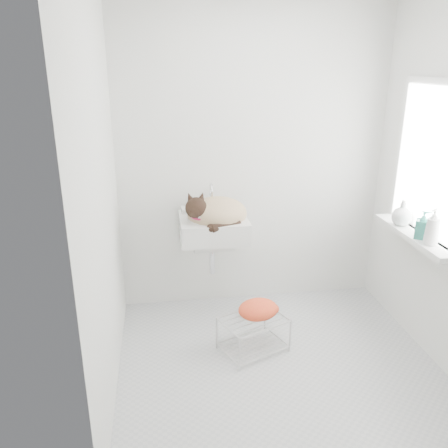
{
  "coord_description": "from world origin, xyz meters",
  "views": [
    {
      "loc": [
        -0.76,
        -2.59,
        1.99
      ],
      "look_at": [
        -0.31,
        0.5,
        0.88
      ],
      "focal_mm": 36.53,
      "sensor_mm": 36.0,
      "label": 1
    }
  ],
  "objects": [
    {
      "name": "left_wall",
      "position": [
        -1.1,
        0.0,
        1.25
      ],
      "size": [
        0.02,
        2.0,
        2.5
      ],
      "primitive_type": "cube",
      "color": "white",
      "rests_on": "ground"
    },
    {
      "name": "bottle_c",
      "position": [
        1.0,
        0.37,
        0.85
      ],
      "size": [
        0.19,
        0.19,
        0.19
      ],
      "primitive_type": "imported",
      "rotation": [
        0.0,
        0.0,
        2.8
      ],
      "color": "silver",
      "rests_on": "windowsill"
    },
    {
      "name": "sink",
      "position": [
        -0.36,
        0.74,
        0.85
      ],
      "size": [
        0.52,
        0.45,
        0.21
      ],
      "primitive_type": "cube",
      "color": "silver",
      "rests_on": "back_wall"
    },
    {
      "name": "window_glass",
      "position": [
        1.09,
        0.2,
        1.35
      ],
      "size": [
        0.01,
        0.8,
        1.0
      ],
      "primitive_type": "cube",
      "color": "white",
      "rests_on": "right_wall"
    },
    {
      "name": "bottle_a",
      "position": [
        1.0,
        -0.01,
        0.85
      ],
      "size": [
        0.11,
        0.11,
        0.21
      ],
      "primitive_type": "imported",
      "rotation": [
        0.0,
        0.0,
        5.31
      ],
      "color": "white",
      "rests_on": "windowsill"
    },
    {
      "name": "cat",
      "position": [
        -0.35,
        0.72,
        0.89
      ],
      "size": [
        0.49,
        0.41,
        0.3
      ],
      "rotation": [
        0.0,
        0.0,
        0.06
      ],
      "color": "tan",
      "rests_on": "sink"
    },
    {
      "name": "back_wall",
      "position": [
        0.0,
        1.0,
        1.25
      ],
      "size": [
        2.2,
        0.02,
        2.5
      ],
      "primitive_type": "cube",
      "color": "white",
      "rests_on": "ground"
    },
    {
      "name": "wire_rack",
      "position": [
        -0.14,
        0.19,
        0.15
      ],
      "size": [
        0.52,
        0.45,
        0.26
      ],
      "primitive_type": "cube",
      "rotation": [
        0.0,
        0.0,
        0.4
      ],
      "color": "silver",
      "rests_on": "floor"
    },
    {
      "name": "window_frame",
      "position": [
        1.07,
        0.2,
        1.35
      ],
      "size": [
        0.04,
        0.9,
        1.1
      ],
      "primitive_type": "cube",
      "color": "white",
      "rests_on": "right_wall"
    },
    {
      "name": "faucet",
      "position": [
        -0.36,
        0.92,
        0.99
      ],
      "size": [
        0.19,
        0.13,
        0.19
      ],
      "primitive_type": null,
      "color": "silver",
      "rests_on": "sink"
    },
    {
      "name": "towel",
      "position": [
        -0.11,
        0.21,
        0.29
      ],
      "size": [
        0.34,
        0.28,
        0.12
      ],
      "primitive_type": "ellipsoid",
      "rotation": [
        0.0,
        0.0,
        0.25
      ],
      "color": "orange",
      "rests_on": "wire_rack"
    },
    {
      "name": "bottle_b",
      "position": [
        1.0,
        0.1,
        0.85
      ],
      "size": [
        0.12,
        0.12,
        0.2
      ],
      "primitive_type": "imported",
      "rotation": [
        0.0,
        0.0,
        0.93
      ],
      "color": "#2C8173",
      "rests_on": "windowsill"
    },
    {
      "name": "windowsill",
      "position": [
        1.01,
        0.2,
        0.83
      ],
      "size": [
        0.16,
        0.88,
        0.04
      ],
      "primitive_type": "cube",
      "color": "white",
      "rests_on": "right_wall"
    },
    {
      "name": "floor",
      "position": [
        0.0,
        0.0,
        0.0
      ],
      "size": [
        2.2,
        2.0,
        0.02
      ],
      "primitive_type": "cube",
      "color": "#BEBEBF",
      "rests_on": "ground"
    }
  ]
}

